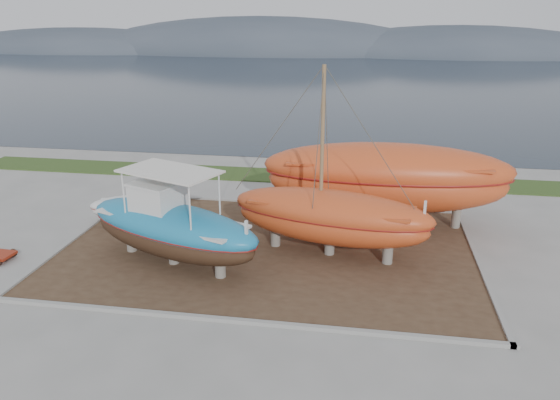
% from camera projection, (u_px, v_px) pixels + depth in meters
% --- Properties ---
extents(ground, '(140.00, 140.00, 0.00)m').
position_uv_depth(ground, '(248.00, 293.00, 20.71)').
color(ground, gray).
rests_on(ground, ground).
extents(dirt_patch, '(18.00, 12.00, 0.06)m').
position_uv_depth(dirt_patch, '(267.00, 249.00, 24.43)').
color(dirt_patch, '#422D1E').
rests_on(dirt_patch, ground).
extents(curb_frame, '(18.60, 12.60, 0.15)m').
position_uv_depth(curb_frame, '(267.00, 249.00, 24.41)').
color(curb_frame, gray).
rests_on(curb_frame, ground).
extents(grass_strip, '(44.00, 3.00, 0.08)m').
position_uv_depth(grass_strip, '(300.00, 177.00, 35.14)').
color(grass_strip, '#284219').
rests_on(grass_strip, ground).
extents(sea, '(260.00, 100.00, 0.04)m').
position_uv_depth(sea, '(344.00, 79.00, 85.96)').
color(sea, '#17212E').
rests_on(sea, ground).
extents(mountain_ridge, '(200.00, 36.00, 20.00)m').
position_uv_depth(mountain_ridge, '(356.00, 54.00, 137.22)').
color(mountain_ridge, '#333D49').
rests_on(mountain_ridge, ground).
extents(blue_caique, '(8.86, 5.59, 4.08)m').
position_uv_depth(blue_caique, '(171.00, 218.00, 22.41)').
color(blue_caique, teal).
rests_on(blue_caique, dirt_patch).
extents(white_dinghy, '(4.76, 2.92, 1.34)m').
position_uv_depth(white_dinghy, '(136.00, 209.00, 27.32)').
color(white_dinghy, silver).
rests_on(white_dinghy, dirt_patch).
extents(orange_sailboat, '(9.15, 4.35, 8.09)m').
position_uv_depth(orange_sailboat, '(332.00, 165.00, 22.61)').
color(orange_sailboat, '#BC441D').
rests_on(orange_sailboat, dirt_patch).
extents(orange_bare_hull, '(12.14, 3.77, 3.97)m').
position_uv_depth(orange_bare_hull, '(386.00, 185.00, 26.74)').
color(orange_bare_hull, '#BC441D').
rests_on(orange_bare_hull, dirt_patch).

